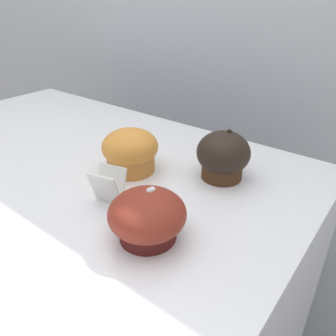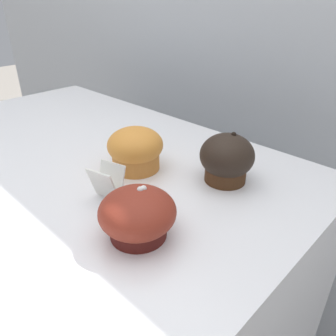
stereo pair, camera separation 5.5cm
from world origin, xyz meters
name	(u,v)px [view 1 (the left image)]	position (x,y,z in m)	size (l,w,h in m)	color
wall_back	(209,103)	(0.00, 0.60, 0.90)	(3.20, 0.10, 1.80)	#B2B7BC
display_counter	(87,306)	(0.00, 0.00, 0.46)	(1.00, 0.64, 0.93)	white
muffin_front_center	(147,217)	(0.31, -0.08, 0.96)	(0.11, 0.11, 0.08)	#4F1713
muffin_back_left	(223,156)	(0.31, 0.13, 0.97)	(0.10, 0.10, 0.09)	#452816
muffin_back_right	(130,151)	(0.16, 0.05, 0.97)	(0.11, 0.11, 0.08)	#C77933
price_card	(108,186)	(0.20, -0.05, 0.96)	(0.06, 0.05, 0.06)	white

